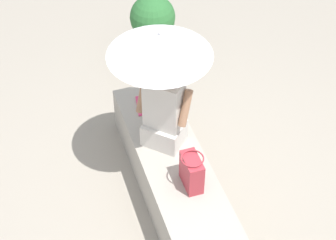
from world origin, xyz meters
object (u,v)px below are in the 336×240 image
object	(u,v)px
person_seated	(164,110)
planter_near	(153,31)
magazine	(147,105)
handbag_black	(192,172)
parasol	(160,45)

from	to	relation	value
person_seated	planter_near	bearing A→B (deg)	166.17
person_seated	magazine	size ratio (longest dim) A/B	3.21
handbag_black	planter_near	world-z (taller)	planter_near
person_seated	parasol	size ratio (longest dim) A/B	0.79
magazine	planter_near	size ratio (longest dim) A/B	0.31
person_seated	parasol	world-z (taller)	parasol
person_seated	parasol	xyz separation A→B (m)	(-0.08, -0.01, 0.63)
parasol	planter_near	xyz separation A→B (m)	(-1.64, 0.43, -1.01)
person_seated	magazine	world-z (taller)	person_seated
planter_near	handbag_black	bearing A→B (deg)	-9.10
person_seated	planter_near	world-z (taller)	person_seated
person_seated	handbag_black	distance (m)	0.60
handbag_black	person_seated	bearing A→B (deg)	-173.81
parasol	handbag_black	bearing A→B (deg)	6.13
parasol	magazine	world-z (taller)	parasol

